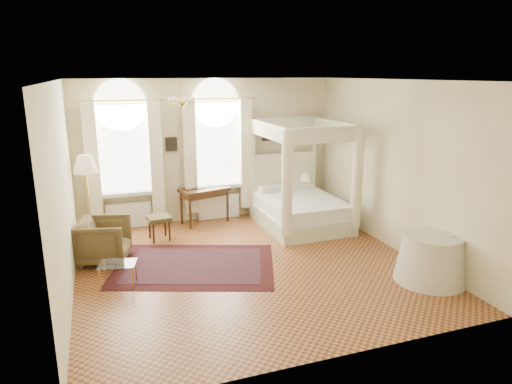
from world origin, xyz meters
The scene contains 18 objects.
ground centered at (0.00, 0.00, 0.00)m, with size 6.00×6.00×0.00m, color #A65F30.
room_walls centered at (0.00, 0.00, 1.98)m, with size 6.00×6.00×6.00m.
window_left centered at (-1.90, 2.87, 1.49)m, with size 1.62×0.27×3.29m.
window_right centered at (0.20, 2.87, 1.49)m, with size 1.62×0.27×3.29m.
chandelier centered at (-0.90, 1.20, 2.91)m, with size 0.51×0.45×0.50m.
wall_pictures centered at (0.09, 2.97, 1.89)m, with size 2.54×0.03×0.39m.
canopy_bed centered at (1.83, 1.71, 0.54)m, with size 1.83×2.24×2.38m.
nightstand centered at (2.26, 2.70, 0.32)m, with size 0.45×0.41×0.65m, color #3A2410.
nightstand_lamp centered at (2.35, 2.61, 0.89)m, with size 0.25×0.25×0.37m.
writing_desk centered at (-0.18, 2.70, 0.71)m, with size 1.22×0.85×0.83m.
laptop centered at (-0.30, 2.74, 0.84)m, with size 0.30×0.20×0.02m, color black.
stool centered at (-1.35, 1.91, 0.43)m, with size 0.50×0.50×0.52m.
armchair centered at (-2.47, 1.08, 0.41)m, with size 0.87×0.90×0.82m, color #4B3C20.
coffee_table centered at (-2.29, -0.06, 0.36)m, with size 0.67×0.55×0.40m.
floor_lamp centered at (-2.70, 2.13, 1.58)m, with size 0.48×0.48×1.85m.
oriental_rug centered at (-0.94, 0.32, 0.01)m, with size 3.37×2.89×0.01m.
side_table centered at (2.70, -1.60, 0.40)m, with size 1.19×1.19×0.81m.
book centered at (2.85, -1.69, 0.83)m, with size 0.18×0.25×0.02m, color black.
Camera 1 is at (-2.46, -7.34, 3.42)m, focal length 32.00 mm.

